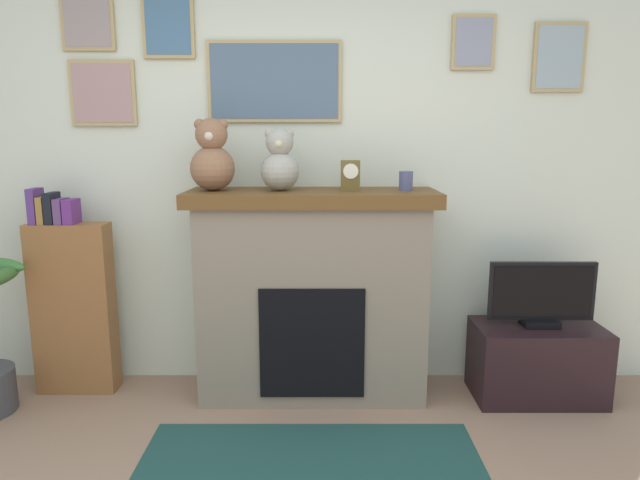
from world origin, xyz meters
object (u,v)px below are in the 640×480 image
at_px(mantel_clock, 353,175).
at_px(tv_stand, 539,362).
at_px(fireplace, 315,293).
at_px(candle_jar, 408,181).
at_px(bookshelf, 75,302).
at_px(television, 544,296).
at_px(teddy_bear_tan, 282,163).
at_px(teddy_bear_brown, 215,158).

bearing_deg(mantel_clock, tv_stand, -2.68).
distance_m(fireplace, candle_jar, 0.84).
xyz_separation_m(bookshelf, candle_jar, (1.95, -0.05, 0.73)).
relative_size(television, mantel_clock, 3.58).
distance_m(candle_jar, mantel_clock, 0.31).
height_order(television, teddy_bear_tan, teddy_bear_tan).
xyz_separation_m(teddy_bear_brown, teddy_bear_tan, (0.38, 0.00, -0.02)).
bearing_deg(mantel_clock, television, -2.75).
height_order(fireplace, teddy_bear_brown, teddy_bear_brown).
xyz_separation_m(television, teddy_bear_brown, (-1.87, 0.05, 0.78)).
xyz_separation_m(tv_stand, television, (0.00, -0.00, 0.40)).
relative_size(fireplace, mantel_clock, 8.36).
bearing_deg(mantel_clock, teddy_bear_tan, 179.88).
relative_size(bookshelf, teddy_bear_tan, 3.53).
relative_size(fireplace, teddy_bear_brown, 3.52).
height_order(tv_stand, teddy_bear_brown, teddy_bear_brown).
bearing_deg(bookshelf, mantel_clock, -1.69).
relative_size(mantel_clock, teddy_bear_brown, 0.42).
distance_m(tv_stand, teddy_bear_tan, 1.89).
bearing_deg(bookshelf, teddy_bear_tan, -2.19).
height_order(television, teddy_bear_brown, teddy_bear_brown).
height_order(bookshelf, television, bookshelf).
bearing_deg(teddy_bear_tan, fireplace, 5.74).
xyz_separation_m(television, mantel_clock, (-1.10, 0.05, 0.68)).
xyz_separation_m(bookshelf, teddy_bear_tan, (1.25, -0.05, 0.83)).
bearing_deg(fireplace, mantel_clock, -5.05).
relative_size(bookshelf, teddy_bear_brown, 3.06).
height_order(mantel_clock, teddy_bear_brown, teddy_bear_brown).
distance_m(television, teddy_bear_tan, 1.68).
bearing_deg(fireplace, bookshelf, 178.81).
bearing_deg(television, candle_jar, 176.07).
bearing_deg(teddy_bear_tan, tv_stand, -2.00).
bearing_deg(candle_jar, fireplace, 178.08).
height_order(bookshelf, mantel_clock, mantel_clock).
bearing_deg(tv_stand, teddy_bear_tan, 178.00).
xyz_separation_m(bookshelf, teddy_bear_brown, (0.87, -0.05, 0.85)).
relative_size(mantel_clock, teddy_bear_tan, 0.49).
height_order(candle_jar, teddy_bear_tan, teddy_bear_tan).
height_order(bookshelf, tv_stand, bookshelf).
relative_size(television, candle_jar, 5.50).
bearing_deg(teddy_bear_brown, tv_stand, -1.60).
bearing_deg(fireplace, television, -3.13).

